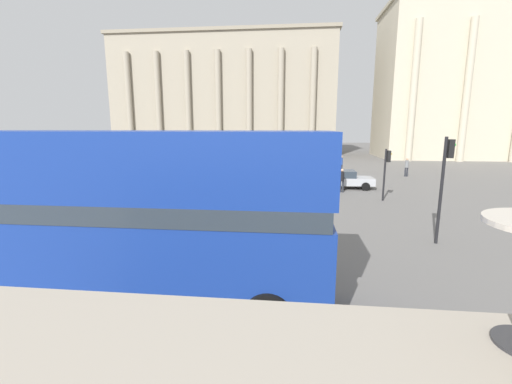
{
  "coord_description": "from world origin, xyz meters",
  "views": [
    {
      "loc": [
        -0.21,
        -2.24,
        4.57
      ],
      "look_at": [
        -2.16,
        15.66,
        1.12
      ],
      "focal_mm": 24.0,
      "sensor_mm": 36.0,
      "label": 1
    }
  ],
  "objects_px": {
    "car_silver": "(344,179)",
    "pedestrian_blue": "(341,163)",
    "car_white": "(226,186)",
    "pedestrian_black": "(342,179)",
    "traffic_light_mid": "(386,167)",
    "pedestrian_grey": "(407,166)",
    "double_decker_bus": "(126,211)",
    "plaza_building_left": "(228,97)",
    "pedestrian_red": "(225,175)",
    "traffic_light_near": "(445,176)",
    "plaza_building_right": "(471,83)"
  },
  "relations": [
    {
      "from": "car_silver",
      "to": "pedestrian_blue",
      "type": "distance_m",
      "value": 8.55
    },
    {
      "from": "car_white",
      "to": "pedestrian_black",
      "type": "height_order",
      "value": "pedestrian_black"
    },
    {
      "from": "traffic_light_mid",
      "to": "pedestrian_grey",
      "type": "xyz_separation_m",
      "value": [
        4.76,
        11.17,
        -1.14
      ]
    },
    {
      "from": "double_decker_bus",
      "to": "pedestrian_blue",
      "type": "relative_size",
      "value": 5.8
    },
    {
      "from": "double_decker_bus",
      "to": "car_white",
      "type": "relative_size",
      "value": 2.43
    },
    {
      "from": "pedestrian_black",
      "to": "plaza_building_left",
      "type": "bearing_deg",
      "value": 66.97
    },
    {
      "from": "car_silver",
      "to": "pedestrian_black",
      "type": "height_order",
      "value": "pedestrian_black"
    },
    {
      "from": "pedestrian_black",
      "to": "pedestrian_red",
      "type": "bearing_deg",
      "value": 126.11
    },
    {
      "from": "car_silver",
      "to": "traffic_light_near",
      "type": "bearing_deg",
      "value": 142.68
    },
    {
      "from": "pedestrian_blue",
      "to": "pedestrian_black",
      "type": "distance_m",
      "value": 10.28
    },
    {
      "from": "pedestrian_grey",
      "to": "pedestrian_red",
      "type": "bearing_deg",
      "value": 127.76
    },
    {
      "from": "pedestrian_black",
      "to": "car_white",
      "type": "bearing_deg",
      "value": 150.85
    },
    {
      "from": "traffic_light_mid",
      "to": "car_silver",
      "type": "distance_m",
      "value": 4.86
    },
    {
      "from": "traffic_light_mid",
      "to": "pedestrian_grey",
      "type": "bearing_deg",
      "value": 66.94
    },
    {
      "from": "car_silver",
      "to": "pedestrian_grey",
      "type": "height_order",
      "value": "pedestrian_grey"
    },
    {
      "from": "car_white",
      "to": "pedestrian_grey",
      "type": "relative_size",
      "value": 2.44
    },
    {
      "from": "plaza_building_right",
      "to": "pedestrian_blue",
      "type": "relative_size",
      "value": 14.4
    },
    {
      "from": "pedestrian_blue",
      "to": "car_white",
      "type": "bearing_deg",
      "value": -140.05
    },
    {
      "from": "double_decker_bus",
      "to": "plaza_building_left",
      "type": "xyz_separation_m",
      "value": [
        -7.34,
        52.24,
        7.04
      ]
    },
    {
      "from": "pedestrian_blue",
      "to": "traffic_light_mid",
      "type": "bearing_deg",
      "value": -99.43
    },
    {
      "from": "double_decker_bus",
      "to": "traffic_light_near",
      "type": "height_order",
      "value": "double_decker_bus"
    },
    {
      "from": "double_decker_bus",
      "to": "pedestrian_black",
      "type": "relative_size",
      "value": 6.09
    },
    {
      "from": "plaza_building_right",
      "to": "traffic_light_mid",
      "type": "relative_size",
      "value": 7.84
    },
    {
      "from": "car_white",
      "to": "plaza_building_right",
      "type": "bearing_deg",
      "value": 33.38
    },
    {
      "from": "plaza_building_right",
      "to": "pedestrian_black",
      "type": "height_order",
      "value": "plaza_building_right"
    },
    {
      "from": "pedestrian_black",
      "to": "pedestrian_grey",
      "type": "bearing_deg",
      "value": 5.2
    },
    {
      "from": "plaza_building_right",
      "to": "pedestrian_grey",
      "type": "relative_size",
      "value": 14.68
    },
    {
      "from": "plaza_building_right",
      "to": "pedestrian_black",
      "type": "bearing_deg",
      "value": -125.93
    },
    {
      "from": "plaza_building_left",
      "to": "car_silver",
      "type": "bearing_deg",
      "value": -65.92
    },
    {
      "from": "plaza_building_left",
      "to": "car_white",
      "type": "distance_m",
      "value": 39.91
    },
    {
      "from": "plaza_building_right",
      "to": "car_white",
      "type": "bearing_deg",
      "value": -132.43
    },
    {
      "from": "double_decker_bus",
      "to": "plaza_building_left",
      "type": "distance_m",
      "value": 53.22
    },
    {
      "from": "car_silver",
      "to": "pedestrian_black",
      "type": "relative_size",
      "value": 2.51
    },
    {
      "from": "plaza_building_left",
      "to": "car_silver",
      "type": "xyz_separation_m",
      "value": [
        15.31,
        -34.25,
        -8.82
      ]
    },
    {
      "from": "double_decker_bus",
      "to": "traffic_light_near",
      "type": "bearing_deg",
      "value": 35.65
    },
    {
      "from": "double_decker_bus",
      "to": "pedestrian_blue",
      "type": "height_order",
      "value": "double_decker_bus"
    },
    {
      "from": "car_silver",
      "to": "pedestrian_red",
      "type": "bearing_deg",
      "value": 46.36
    },
    {
      "from": "pedestrian_red",
      "to": "pedestrian_black",
      "type": "distance_m",
      "value": 8.69
    },
    {
      "from": "plaza_building_left",
      "to": "pedestrian_black",
      "type": "relative_size",
      "value": 21.58
    },
    {
      "from": "traffic_light_mid",
      "to": "pedestrian_black",
      "type": "distance_m",
      "value": 3.61
    },
    {
      "from": "car_white",
      "to": "pedestrian_red",
      "type": "height_order",
      "value": "pedestrian_red"
    },
    {
      "from": "pedestrian_red",
      "to": "pedestrian_black",
      "type": "height_order",
      "value": "pedestrian_red"
    },
    {
      "from": "pedestrian_red",
      "to": "pedestrian_grey",
      "type": "height_order",
      "value": "pedestrian_grey"
    },
    {
      "from": "traffic_light_near",
      "to": "pedestrian_grey",
      "type": "bearing_deg",
      "value": 76.28
    },
    {
      "from": "plaza_building_right",
      "to": "car_silver",
      "type": "relative_size",
      "value": 6.02
    },
    {
      "from": "traffic_light_near",
      "to": "traffic_light_mid",
      "type": "height_order",
      "value": "traffic_light_near"
    },
    {
      "from": "traffic_light_near",
      "to": "pedestrian_black",
      "type": "height_order",
      "value": "traffic_light_near"
    },
    {
      "from": "double_decker_bus",
      "to": "traffic_light_near",
      "type": "distance_m",
      "value": 11.48
    },
    {
      "from": "plaza_building_right",
      "to": "traffic_light_near",
      "type": "relative_size",
      "value": 6.02
    },
    {
      "from": "plaza_building_right",
      "to": "pedestrian_blue",
      "type": "xyz_separation_m",
      "value": [
        -20.56,
        -19.96,
        -9.78
      ]
    }
  ]
}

